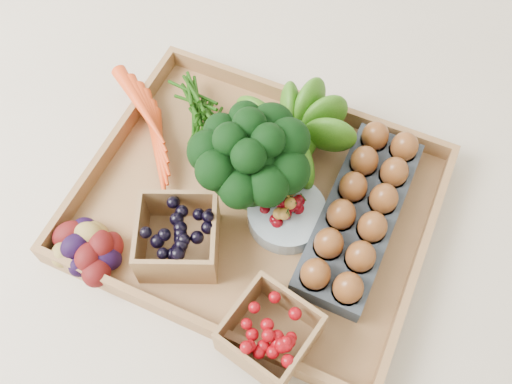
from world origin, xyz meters
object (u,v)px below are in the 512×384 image
at_px(broccoli, 250,175).
at_px(cherry_bowl, 287,215).
at_px(egg_carton, 359,216).
at_px(tray, 256,207).

relative_size(broccoli, cherry_bowl, 1.40).
bearing_deg(egg_carton, tray, -165.24).
bearing_deg(broccoli, cherry_bowl, -11.40).
height_order(broccoli, egg_carton, broccoli).
height_order(broccoli, cherry_bowl, broccoli).
xyz_separation_m(broccoli, egg_carton, (0.18, 0.03, -0.05)).
height_order(cherry_bowl, egg_carton, egg_carton).
relative_size(tray, egg_carton, 1.72).
bearing_deg(tray, egg_carton, 14.12).
distance_m(cherry_bowl, egg_carton, 0.12).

